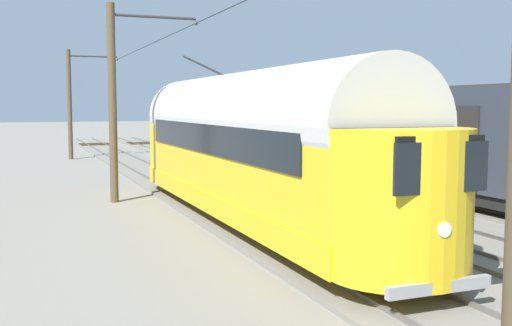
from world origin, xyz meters
The scene contains 9 objects.
ground_plane centered at (0.00, 0.00, 0.00)m, with size 220.00×220.00×0.00m, color gray.
track_streetcar_siding centered at (-4.01, -0.31, 0.05)m, with size 2.80×80.00×0.18m.
track_adjacent_siding centered at (0.00, -0.31, 0.05)m, with size 2.80×80.00×0.18m.
track_third_siding centered at (4.01, -0.31, 0.05)m, with size 2.80×80.00×0.18m.
vintage_streetcar centered at (4.01, 5.69, 2.26)m, with size 2.65×17.17×5.10m.
boxcar_adjacent centered at (-4.01, 6.45, 2.17)m, with size 2.96×14.59×3.85m.
catenary_pole_foreground centered at (6.90, -17.95, 3.60)m, with size 3.21×0.28×6.84m.
catenary_pole_mid_near centered at (6.90, 0.41, 3.60)m, with size 3.21×0.28×6.84m.
overhead_wire_run centered at (4.08, -0.41, 6.29)m, with size 3.00×40.73×0.18m.
Camera 1 is at (10.07, 21.76, 3.36)m, focal length 42.65 mm.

